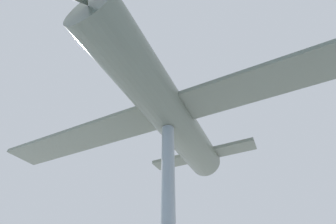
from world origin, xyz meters
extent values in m
cylinder|color=#999EA3|center=(0.00, 0.00, 3.48)|extent=(0.48, 0.48, 6.95)
cylinder|color=slate|center=(0.00, 0.00, 7.82)|extent=(3.35, 10.22, 1.73)
cube|color=slate|center=(0.00, 0.00, 7.82)|extent=(18.46, 4.70, 0.18)
cube|color=slate|center=(-0.72, -4.37, 7.95)|extent=(5.98, 1.95, 0.18)
cube|color=slate|center=(-0.72, -4.37, 8.96)|extent=(0.36, 1.11, 1.94)
camera|label=1|loc=(-2.07, 7.07, 1.64)|focal=24.00mm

